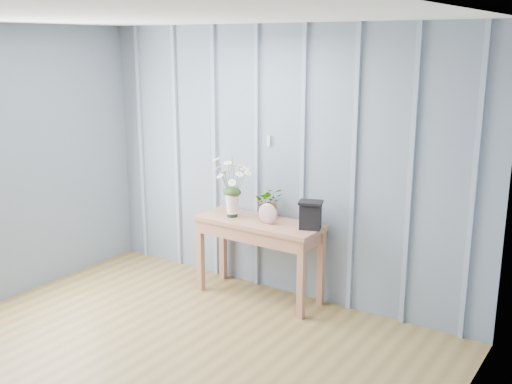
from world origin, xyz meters
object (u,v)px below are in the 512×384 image
Objects in this scene: sideboard at (259,232)px; daisy_vase at (232,176)px; felt_disc_vessel at (268,214)px; carved_box at (310,215)px.

sideboard is 1.95× the size of daisy_vase.
daisy_vase is at bearing 175.76° from felt_disc_vessel.
daisy_vase reaches higher than sideboard.
daisy_vase is 2.47× the size of carved_box.
sideboard is 4.82× the size of carved_box.
sideboard is 0.56m from carved_box.
daisy_vase is 0.50m from felt_disc_vessel.
sideboard is at bearing 157.50° from felt_disc_vessel.
sideboard is 0.57m from daisy_vase.
carved_box is at bearing 5.78° from daisy_vase.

